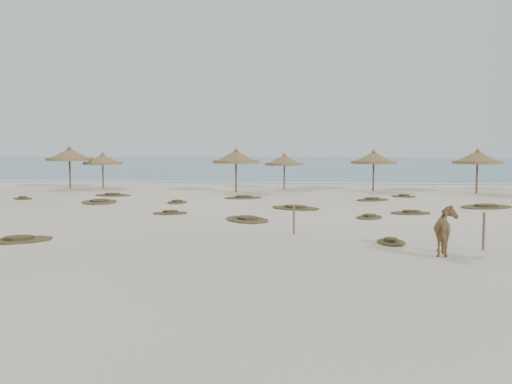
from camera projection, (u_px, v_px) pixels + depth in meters
ground at (231, 226)px, 22.43m from camera, size 160.00×160.00×0.00m
ocean at (301, 164)px, 96.68m from camera, size 200.00×100.00×0.01m
foam_line at (280, 183)px, 48.17m from camera, size 70.00×0.60×0.01m
palapa_0 at (69, 155)px, 41.72m from camera, size 4.28×4.28×3.14m
palapa_1 at (103, 160)px, 42.04m from camera, size 3.67×3.67×2.69m
palapa_2 at (236, 158)px, 38.48m from camera, size 3.89×3.89×3.01m
palapa_3 at (284, 161)px, 41.25m from camera, size 3.64×3.64×2.64m
palapa_4 at (374, 158)px, 39.18m from camera, size 3.88×3.88×2.92m
palapa_5 at (477, 158)px, 37.43m from camera, size 3.56×3.56×3.00m
horse at (447, 231)px, 16.57m from camera, size 0.95×1.74×1.40m
fence_post_near at (294, 219)px, 20.47m from camera, size 0.09×0.09×1.04m
fence_post_far at (484, 231)px, 17.29m from camera, size 0.09×0.09×1.16m
scrub_1 at (100, 202)px, 31.65m from camera, size 2.74×3.41×0.16m
scrub_2 at (170, 213)px, 26.46m from camera, size 1.87×1.52×0.16m
scrub_3 at (295, 208)px, 28.58m from camera, size 3.15×2.83×0.16m
scrub_4 at (369, 217)px, 24.97m from camera, size 1.54×1.91×0.16m
scrub_5 at (486, 206)px, 29.12m from camera, size 3.56×3.19×0.16m
scrub_6 at (113, 195)px, 35.87m from camera, size 2.66×1.99×0.16m
scrub_7 at (372, 199)px, 32.84m from camera, size 2.50×2.32×0.16m
scrub_8 at (23, 198)px, 33.58m from camera, size 1.62×1.42×0.16m
scrub_9 at (247, 219)px, 24.17m from camera, size 2.74×3.06×0.16m
scrub_10 at (404, 196)px, 34.97m from camera, size 1.74×1.44×0.16m
scrub_11 at (19, 240)px, 18.97m from camera, size 2.67×2.45×0.16m
scrub_12 at (391, 242)px, 18.56m from camera, size 0.96×1.43×0.16m
scrub_13 at (243, 197)px, 34.12m from camera, size 2.66×2.19×0.16m
scrub_14 at (411, 213)px, 26.50m from camera, size 2.07×1.53×0.16m
scrub_15 at (177, 202)px, 31.41m from camera, size 1.11×1.67×0.16m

